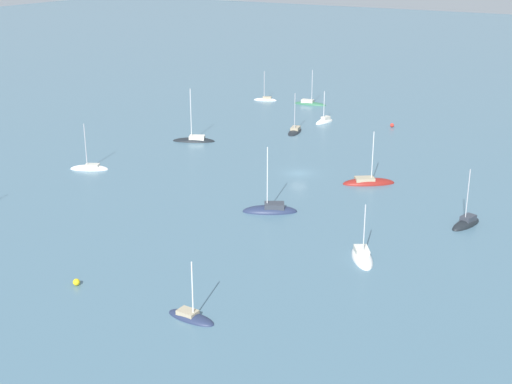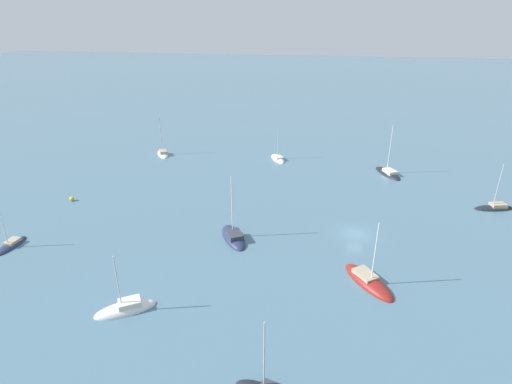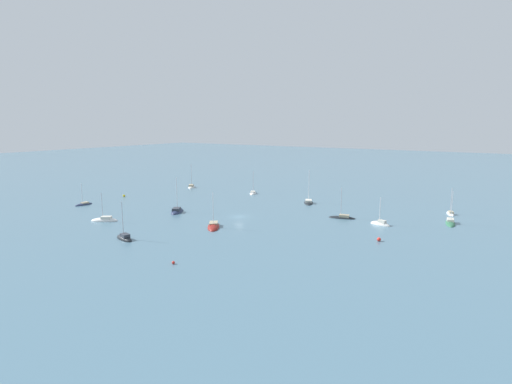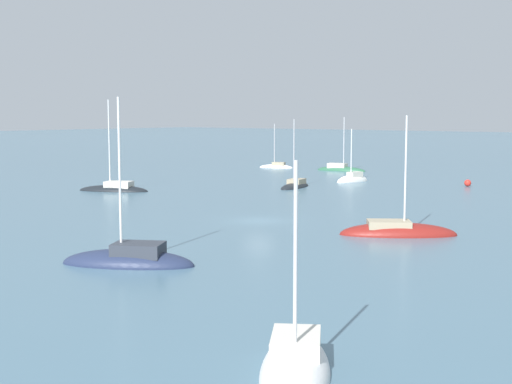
% 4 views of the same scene
% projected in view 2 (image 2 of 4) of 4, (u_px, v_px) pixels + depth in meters
% --- Properties ---
extents(ground_plane, '(600.00, 600.00, 0.00)m').
position_uv_depth(ground_plane, '(356.00, 234.00, 61.19)').
color(ground_plane, slate).
extents(sailboat_0, '(6.12, 8.66, 11.09)m').
position_uv_depth(sailboat_0, '(388.00, 173.00, 84.30)').
color(sailboat_0, black).
rests_on(sailboat_0, ground_plane).
extents(sailboat_2, '(5.52, 6.99, 9.76)m').
position_uv_depth(sailboat_2, '(163.00, 154.00, 96.02)').
color(sailboat_2, white).
rests_on(sailboat_2, ground_plane).
extents(sailboat_3, '(7.02, 5.70, 8.22)m').
position_uv_depth(sailboat_3, '(126.00, 309.00, 45.31)').
color(sailboat_3, white).
rests_on(sailboat_3, ground_plane).
extents(sailboat_6, '(6.47, 8.34, 10.68)m').
position_uv_depth(sailboat_6, '(234.00, 238.00, 59.95)').
color(sailboat_6, '#232D4C').
rests_on(sailboat_6, ground_plane).
extents(sailboat_7, '(7.44, 3.96, 8.73)m').
position_uv_depth(sailboat_7, '(495.00, 208.00, 69.15)').
color(sailboat_7, black).
rests_on(sailboat_7, ground_plane).
extents(sailboat_8, '(7.27, 8.58, 9.60)m').
position_uv_depth(sailboat_8, '(368.00, 282.00, 50.03)').
color(sailboat_8, maroon).
rests_on(sailboat_8, ground_plane).
extents(sailboat_9, '(2.27, 5.81, 7.18)m').
position_uv_depth(sailboat_9, '(11.00, 246.00, 57.88)').
color(sailboat_9, '#232D4C').
rests_on(sailboat_9, ground_plane).
extents(sailboat_10, '(4.98, 6.94, 8.85)m').
position_uv_depth(sailboat_10, '(278.00, 159.00, 92.88)').
color(sailboat_10, white).
rests_on(sailboat_10, ground_plane).
extents(mooring_buoy_1, '(0.81, 0.81, 0.81)m').
position_uv_depth(mooring_buoy_1, '(72.00, 199.00, 71.96)').
color(mooring_buoy_1, yellow).
rests_on(mooring_buoy_1, ground_plane).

